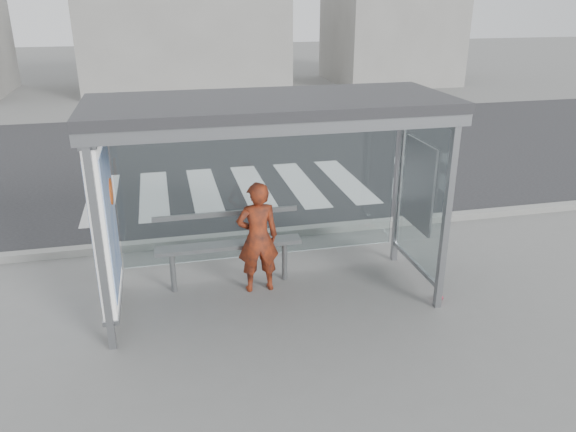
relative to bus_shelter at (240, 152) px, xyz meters
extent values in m
plane|color=slate|center=(0.37, -0.06, -1.98)|extent=(80.00, 80.00, 0.00)
cube|color=#252527|center=(0.37, 6.94, -1.98)|extent=(30.00, 10.00, 0.01)
cube|color=gray|center=(0.37, 1.89, -1.92)|extent=(30.00, 0.18, 0.12)
cube|color=silver|center=(-2.13, 4.44, -1.98)|extent=(0.55, 3.00, 0.00)
cube|color=silver|center=(-1.13, 4.44, -1.98)|extent=(0.55, 3.00, 0.00)
cube|color=silver|center=(-0.13, 4.44, -1.98)|extent=(0.55, 3.00, 0.00)
cube|color=silver|center=(0.87, 4.44, -1.98)|extent=(0.55, 3.00, 0.00)
cube|color=silver|center=(1.87, 4.44, -1.98)|extent=(0.55, 3.00, 0.00)
cube|color=silver|center=(2.87, 4.44, -1.98)|extent=(0.55, 3.00, 0.00)
cube|color=gray|center=(-1.63, -0.76, -0.73)|extent=(0.08, 0.08, 2.50)
cube|color=gray|center=(2.37, -0.76, -0.73)|extent=(0.08, 0.08, 2.50)
cube|color=gray|center=(-1.63, 0.64, -0.73)|extent=(0.08, 0.08, 2.50)
cube|color=gray|center=(2.37, 0.64, -0.73)|extent=(0.08, 0.08, 2.50)
cube|color=#2D2D30|center=(0.37, -0.06, 0.58)|extent=(4.25, 1.65, 0.12)
cube|color=gray|center=(0.37, -0.82, 0.47)|extent=(4.25, 0.06, 0.18)
cube|color=white|center=(0.37, 0.64, -0.68)|extent=(3.80, 0.02, 2.00)
cube|color=white|center=(-1.63, -0.06, -0.68)|extent=(0.15, 1.25, 2.00)
cube|color=#3363B9|center=(-1.54, -0.06, -0.68)|extent=(0.01, 1.10, 1.70)
cylinder|color=#FC5A16|center=(-1.53, 0.19, -0.43)|extent=(0.02, 0.32, 0.32)
cube|color=white|center=(2.37, -0.06, -0.68)|extent=(0.03, 1.25, 2.00)
cube|color=beige|center=(2.34, -0.01, -0.58)|extent=(0.03, 0.86, 1.16)
cube|color=gray|center=(0.37, 17.94, 0.52)|extent=(8.00, 5.00, 5.00)
imported|color=orange|center=(0.23, 0.21, -1.22)|extent=(0.56, 0.38, 1.53)
cube|color=slate|center=(-0.13, 0.41, -1.38)|extent=(1.96, 0.24, 0.05)
cylinder|color=slate|center=(-0.89, 0.41, -1.70)|extent=(0.08, 0.08, 0.57)
cylinder|color=slate|center=(0.63, 0.41, -1.70)|extent=(0.08, 0.08, 0.57)
cube|color=slate|center=(-0.13, 0.60, -1.00)|extent=(1.96, 0.04, 0.07)
cylinder|color=#DC405D|center=(2.46, -0.64, -1.95)|extent=(0.13, 0.09, 0.06)
camera|label=1|loc=(-0.91, -6.43, 1.77)|focal=35.00mm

